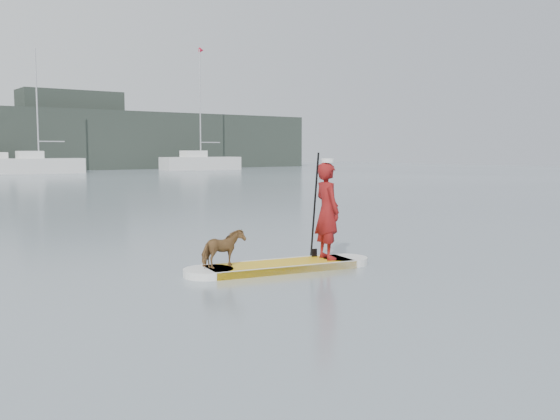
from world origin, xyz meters
TOP-DOWN VIEW (x-y plane):
  - ground at (0.00, 0.00)m, footprint 140.00×140.00m
  - paddleboard at (3.27, -2.51)m, footprint 3.25×1.27m
  - paddler at (4.15, -2.68)m, footprint 0.51×0.67m
  - white_cap at (4.15, -2.68)m, footprint 0.22×0.22m
  - dog at (2.29, -2.32)m, footprint 0.74×0.39m
  - paddle at (4.11, -2.38)m, footprint 0.10×0.30m
  - sailboat_e at (12.11, 44.74)m, footprint 7.45×2.91m
  - sailboat_f at (28.01, 45.02)m, footprint 8.17×2.54m
  - shore_building_east at (18.00, 54.00)m, footprint 10.00×4.00m

SIDE VIEW (x-z plane):
  - ground at x=0.00m, z-range 0.00..0.00m
  - paddleboard at x=3.27m, z-range 0.00..0.12m
  - dog at x=2.29m, z-range 0.12..0.72m
  - sailboat_e at x=12.11m, z-range -4.53..6.05m
  - paddle at x=4.11m, z-range -0.20..1.80m
  - sailboat_f at x=28.01m, z-range -5.26..6.91m
  - paddler at x=4.15m, z-range 0.12..1.77m
  - white_cap at x=4.15m, z-range 1.77..1.84m
  - shore_building_east at x=18.00m, z-range 0.00..8.00m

